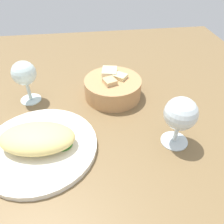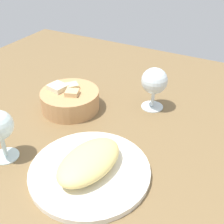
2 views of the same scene
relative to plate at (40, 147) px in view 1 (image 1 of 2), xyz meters
The scene contains 7 objects.
ground_plane 11.62cm from the plate, 41.29° to the left, with size 140.00×140.00×2.00cm, color brown.
plate is the anchor object (origin of this frame).
omelette 3.08cm from the plate, ahead, with size 17.79×10.58×4.76cm, color #E7CE78.
lettuce_garnish 6.08cm from the plate, ahead, with size 4.21×4.21×1.33cm, color #388030.
bread_basket 28.88cm from the plate, 44.12° to the left, with size 17.59×17.59×7.45cm.
wine_glass_near 34.27cm from the plate, ahead, with size 7.89×7.89×13.12cm.
wine_glass_far 23.19cm from the plate, 103.24° to the left, with size 7.10×7.10×13.09cm.
Camera 1 is at (3.62, -47.19, 42.51)cm, focal length 36.73 mm.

